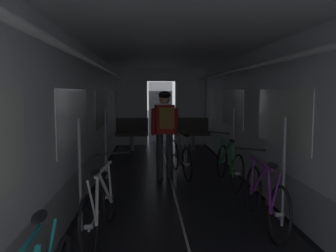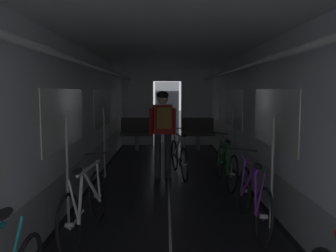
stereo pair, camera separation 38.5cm
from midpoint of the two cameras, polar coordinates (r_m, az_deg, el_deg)
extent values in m
cube|color=black|center=(5.74, -12.34, -11.80)|extent=(0.08, 11.50, 0.01)
cube|color=black|center=(5.86, 16.36, -11.53)|extent=(0.08, 11.50, 0.01)
cube|color=beige|center=(5.63, 2.17, -12.04)|extent=(0.03, 11.27, 0.00)
cube|color=#9EA0A5|center=(5.68, -13.40, -8.91)|extent=(0.12, 11.50, 0.60)
cube|color=silver|center=(5.51, -13.70, 3.53)|extent=(0.12, 11.50, 1.85)
cube|color=white|center=(4.94, -14.44, 1.26)|extent=(0.02, 1.90, 0.80)
cube|color=white|center=(7.76, -9.31, 2.89)|extent=(0.02, 1.90, 0.80)
cube|color=white|center=(10.61, -6.92, 3.64)|extent=(0.02, 1.90, 0.80)
cube|color=yellow|center=(5.46, -13.10, 1.69)|extent=(0.01, 0.20, 0.28)
cylinder|color=white|center=(5.45, -10.31, 9.63)|extent=(0.07, 11.04, 0.07)
cylinder|color=#B7BABF|center=(4.45, -13.82, -7.68)|extent=(0.04, 0.04, 1.40)
cylinder|color=#B7BABF|center=(6.96, -8.88, -2.79)|extent=(0.04, 0.04, 1.40)
cube|color=#9EA0A5|center=(5.81, 17.40, -8.68)|extent=(0.12, 11.50, 0.60)
cube|color=silver|center=(5.64, 17.76, 3.47)|extent=(0.12, 11.50, 1.85)
cube|color=white|center=(5.09, 19.02, 1.25)|extent=(0.02, 1.90, 0.80)
cube|color=white|center=(7.85, 12.04, 2.87)|extent=(0.02, 1.90, 0.80)
cube|color=white|center=(10.67, 8.72, 3.63)|extent=(0.02, 1.90, 0.80)
cube|color=yellow|center=(5.61, 17.16, 1.68)|extent=(0.01, 0.20, 0.28)
cylinder|color=white|center=(5.56, 14.56, 9.46)|extent=(0.07, 11.04, 0.07)
cylinder|color=#B7BABF|center=(4.59, 19.08, -7.43)|extent=(0.04, 0.04, 1.40)
cylinder|color=#B7BABF|center=(7.05, 12.03, -2.74)|extent=(0.04, 0.04, 1.40)
cube|color=silver|center=(11.20, -4.02, 3.13)|extent=(1.00, 0.12, 2.45)
cube|color=silver|center=(11.24, 5.70, 3.13)|extent=(1.00, 0.12, 2.45)
cube|color=silver|center=(11.18, 0.86, 8.39)|extent=(0.90, 0.12, 0.40)
cube|color=#4C4F54|center=(11.89, 0.77, 2.32)|extent=(0.81, 0.04, 2.05)
cube|color=silver|center=(5.42, 2.27, 14.09)|extent=(3.14, 11.62, 0.12)
cylinder|color=gray|center=(10.24, -4.08, -2.76)|extent=(0.12, 0.12, 0.44)
cube|color=#47423D|center=(10.20, -4.09, -1.26)|extent=(0.96, 0.44, 0.10)
cube|color=#47423D|center=(10.36, -4.03, 0.24)|extent=(0.96, 0.08, 0.40)
torus|color=gray|center=(10.41, -6.39, 1.35)|extent=(0.14, 0.14, 0.02)
cylinder|color=gray|center=(10.28, 6.00, -2.74)|extent=(0.12, 0.12, 0.44)
cube|color=#47423D|center=(10.25, 6.01, -1.24)|extent=(0.96, 0.44, 0.10)
cube|color=#47423D|center=(10.41, 5.91, 0.25)|extent=(0.96, 0.08, 0.40)
torus|color=gray|center=(10.38, 3.54, 1.36)|extent=(0.14, 0.14, 0.02)
cylinder|color=teal|center=(2.78, -20.12, -18.94)|extent=(0.09, 0.16, 0.49)
ellipsoid|color=black|center=(2.64, -21.59, -13.34)|extent=(0.10, 0.24, 0.07)
torus|color=black|center=(6.01, 12.37, -7.77)|extent=(0.14, 0.67, 0.67)
cylinder|color=#B2B2B7|center=(6.01, 12.37, -7.77)|extent=(0.10, 0.05, 0.06)
torus|color=black|center=(6.97, 10.17, -5.86)|extent=(0.14, 0.67, 0.67)
cylinder|color=#B2B2B7|center=(6.97, 10.17, -5.86)|extent=(0.10, 0.05, 0.06)
cylinder|color=#1E8438|center=(6.63, 10.60, -4.55)|extent=(0.12, 0.54, 0.56)
cylinder|color=#1E8438|center=(6.24, 11.48, -5.21)|extent=(0.09, 0.34, 0.55)
cylinder|color=#1E8438|center=(6.43, 10.71, -2.49)|extent=(0.07, 0.82, 0.04)
cylinder|color=#1E8438|center=(6.02, 11.99, -5.39)|extent=(0.08, 0.16, 0.49)
cylinder|color=#1E8438|center=(6.23, 11.84, -7.50)|extent=(0.04, 0.45, 0.07)
cylinder|color=#1E8438|center=(6.90, 10.03, -3.95)|extent=(0.08, 0.09, 0.49)
cylinder|color=black|center=(6.44, 11.35, -7.24)|extent=(0.04, 0.17, 0.17)
ellipsoid|color=black|center=(6.01, 11.61, -2.50)|extent=(0.11, 0.24, 0.07)
cylinder|color=black|center=(6.86, 9.73, -1.13)|extent=(0.44, 0.04, 0.07)
torus|color=black|center=(4.16, 18.11, -14.01)|extent=(0.11, 0.67, 0.67)
cylinder|color=#B2B2B7|center=(4.16, 18.11, -14.01)|extent=(0.09, 0.05, 0.06)
torus|color=black|center=(5.09, 14.56, -10.26)|extent=(0.11, 0.67, 0.67)
cylinder|color=#B2B2B7|center=(5.09, 14.56, -10.26)|extent=(0.09, 0.05, 0.06)
cylinder|color=purple|center=(4.74, 15.33, -8.74)|extent=(0.09, 0.54, 0.56)
cylinder|color=purple|center=(4.36, 16.74, -10.05)|extent=(0.09, 0.34, 0.55)
cylinder|color=purple|center=(4.53, 15.62, -5.99)|extent=(0.05, 0.82, 0.04)
cylinder|color=purple|center=(4.14, 17.61, -10.57)|extent=(0.07, 0.16, 0.49)
cylinder|color=purple|center=(4.37, 17.20, -13.33)|extent=(0.04, 0.45, 0.07)
cylinder|color=purple|center=(5.00, 14.46, -7.69)|extent=(0.07, 0.09, 0.49)
cylinder|color=black|center=(4.58, 16.39, -12.70)|extent=(0.03, 0.17, 0.17)
ellipsoid|color=black|center=(4.11, 17.15, -6.36)|extent=(0.10, 0.24, 0.07)
cylinder|color=black|center=(4.94, 14.15, -3.80)|extent=(0.44, 0.03, 0.06)
torus|color=black|center=(3.83, -13.02, -15.63)|extent=(0.16, 0.68, 0.67)
cylinder|color=#B2B2B7|center=(3.83, -13.02, -15.63)|extent=(0.10, 0.06, 0.06)
torus|color=black|center=(4.75, -9.21, -11.30)|extent=(0.16, 0.68, 0.67)
cylinder|color=#B2B2B7|center=(4.75, -9.21, -11.30)|extent=(0.10, 0.06, 0.06)
cylinder|color=silver|center=(4.39, -9.98, -9.75)|extent=(0.14, 0.54, 0.56)
cylinder|color=silver|center=(4.02, -11.49, -11.26)|extent=(0.06, 0.35, 0.55)
cylinder|color=silver|center=(4.18, -10.25, -6.83)|extent=(0.11, 0.82, 0.04)
cylinder|color=silver|center=(3.80, -12.43, -11.90)|extent=(0.08, 0.16, 0.49)
cylinder|color=silver|center=(4.04, -12.04, -14.81)|extent=(0.06, 0.45, 0.07)
cylinder|color=silver|center=(4.66, -9.07, -8.57)|extent=(0.07, 0.09, 0.49)
cylinder|color=black|center=(4.25, -11.16, -14.06)|extent=(0.04, 0.17, 0.17)
ellipsoid|color=black|center=(3.76, -11.88, -7.33)|extent=(0.12, 0.25, 0.07)
cylinder|color=black|center=(4.60, -8.68, -4.41)|extent=(0.44, 0.06, 0.07)
cylinder|color=#2D2D33|center=(6.83, -0.10, -5.02)|extent=(0.13, 0.13, 0.90)
cylinder|color=#2D2D33|center=(6.86, 1.57, -4.97)|extent=(0.13, 0.13, 0.90)
cube|color=red|center=(6.74, 0.74, 1.11)|extent=(0.38, 0.26, 0.56)
cylinder|color=red|center=(6.74, -1.13, 0.68)|extent=(0.11, 0.21, 0.53)
cylinder|color=red|center=(6.80, 2.55, 0.72)|extent=(0.11, 0.21, 0.53)
sphere|color=beige|center=(6.72, 0.75, 4.51)|extent=(0.21, 0.21, 0.21)
ellipsoid|color=black|center=(6.72, 0.75, 5.11)|extent=(0.27, 0.31, 0.16)
cube|color=olive|center=(6.57, 0.96, 1.34)|extent=(0.30, 0.19, 0.40)
torus|color=black|center=(6.64, 4.38, -6.36)|extent=(0.17, 0.67, 0.67)
cylinder|color=#B2B2B7|center=(6.64, 4.38, -6.36)|extent=(0.10, 0.06, 0.05)
torus|color=black|center=(7.61, 2.53, -4.79)|extent=(0.17, 0.67, 0.67)
cylinder|color=#B2B2B7|center=(7.61, 2.53, -4.79)|extent=(0.10, 0.06, 0.05)
cylinder|color=#ADAFB5|center=(7.28, 3.13, -3.53)|extent=(0.10, 0.54, 0.56)
cylinder|color=#ADAFB5|center=(6.88, 3.88, -4.06)|extent=(0.11, 0.34, 0.55)
cylinder|color=#ADAFB5|center=(7.09, 3.50, -1.61)|extent=(0.16, 0.82, 0.04)
cylinder|color=#ADAFB5|center=(6.66, 4.33, -4.19)|extent=(0.03, 0.17, 0.49)
cylinder|color=#ADAFB5|center=(6.86, 3.92, -6.16)|extent=(0.10, 0.45, 0.07)
cylinder|color=#ADAFB5|center=(7.55, 2.66, -3.02)|extent=(0.06, 0.09, 0.49)
cylinder|color=black|center=(7.08, 3.48, -5.97)|extent=(0.05, 0.17, 0.17)
ellipsoid|color=black|center=(6.67, 4.35, -1.56)|extent=(0.13, 0.25, 0.06)
cylinder|color=black|center=(7.53, 2.74, -0.42)|extent=(0.44, 0.09, 0.04)
camera|label=1|loc=(0.19, -88.53, 0.14)|focal=37.07mm
camera|label=2|loc=(0.19, 91.47, -0.14)|focal=37.07mm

